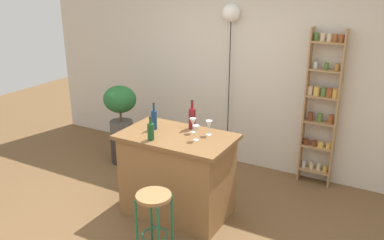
{
  "coord_description": "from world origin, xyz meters",
  "views": [
    {
      "loc": [
        2.14,
        -3.23,
        2.59
      ],
      "look_at": [
        0.05,
        0.55,
        1.06
      ],
      "focal_mm": 38.43,
      "sensor_mm": 36.0,
      "label": 1
    }
  ],
  "objects_px": {
    "spice_shelf": "(321,107)",
    "pendant_globe_light": "(231,14)",
    "plant_stool": "(123,150)",
    "bar_stool": "(154,210)",
    "potted_plant": "(120,107)",
    "wine_glass_left": "(196,130)",
    "wine_glass_right": "(209,125)",
    "wine_glass_center": "(193,122)",
    "bottle_wine_red": "(154,119)",
    "bottle_spirits_clear": "(151,131)",
    "bottle_vinegar": "(192,118)"
  },
  "relations": [
    {
      "from": "plant_stool",
      "to": "bottle_vinegar",
      "type": "bearing_deg",
      "value": -19.98
    },
    {
      "from": "bottle_wine_red",
      "to": "wine_glass_right",
      "type": "bearing_deg",
      "value": 12.46
    },
    {
      "from": "wine_glass_center",
      "to": "wine_glass_left",
      "type": "bearing_deg",
      "value": -53.08
    },
    {
      "from": "spice_shelf",
      "to": "plant_stool",
      "type": "xyz_separation_m",
      "value": [
        -2.6,
        -0.72,
        -0.85
      ]
    },
    {
      "from": "potted_plant",
      "to": "pendant_globe_light",
      "type": "distance_m",
      "value": 1.98
    },
    {
      "from": "plant_stool",
      "to": "potted_plant",
      "type": "relative_size",
      "value": 0.48
    },
    {
      "from": "wine_glass_right",
      "to": "pendant_globe_light",
      "type": "height_order",
      "value": "pendant_globe_light"
    },
    {
      "from": "plant_stool",
      "to": "pendant_globe_light",
      "type": "distance_m",
      "value": 2.45
    },
    {
      "from": "spice_shelf",
      "to": "wine_glass_center",
      "type": "relative_size",
      "value": 12.24
    },
    {
      "from": "wine_glass_center",
      "to": "plant_stool",
      "type": "bearing_deg",
      "value": 157.33
    },
    {
      "from": "spice_shelf",
      "to": "wine_glass_left",
      "type": "height_order",
      "value": "spice_shelf"
    },
    {
      "from": "potted_plant",
      "to": "wine_glass_left",
      "type": "relative_size",
      "value": 4.71
    },
    {
      "from": "bar_stool",
      "to": "bottle_wine_red",
      "type": "xyz_separation_m",
      "value": [
        -0.5,
        0.78,
        0.59
      ]
    },
    {
      "from": "spice_shelf",
      "to": "bottle_vinegar",
      "type": "distance_m",
      "value": 1.69
    },
    {
      "from": "bar_stool",
      "to": "wine_glass_right",
      "type": "xyz_separation_m",
      "value": [
        0.11,
        0.92,
        0.59
      ]
    },
    {
      "from": "plant_stool",
      "to": "wine_glass_right",
      "type": "xyz_separation_m",
      "value": [
        1.7,
        -0.62,
        0.89
      ]
    },
    {
      "from": "bottle_spirits_clear",
      "to": "wine_glass_center",
      "type": "height_order",
      "value": "bottle_spirits_clear"
    },
    {
      "from": "bar_stool",
      "to": "plant_stool",
      "type": "bearing_deg",
      "value": 136.04
    },
    {
      "from": "bottle_vinegar",
      "to": "wine_glass_right",
      "type": "bearing_deg",
      "value": -19.39
    },
    {
      "from": "wine_glass_left",
      "to": "potted_plant",
      "type": "bearing_deg",
      "value": 153.78
    },
    {
      "from": "bar_stool",
      "to": "potted_plant",
      "type": "relative_size",
      "value": 0.84
    },
    {
      "from": "bottle_vinegar",
      "to": "potted_plant",
      "type": "bearing_deg",
      "value": 160.02
    },
    {
      "from": "plant_stool",
      "to": "pendant_globe_light",
      "type": "height_order",
      "value": "pendant_globe_light"
    },
    {
      "from": "spice_shelf",
      "to": "potted_plant",
      "type": "height_order",
      "value": "spice_shelf"
    },
    {
      "from": "wine_glass_right",
      "to": "spice_shelf",
      "type": "bearing_deg",
      "value": 56.07
    },
    {
      "from": "spice_shelf",
      "to": "potted_plant",
      "type": "bearing_deg",
      "value": -164.61
    },
    {
      "from": "potted_plant",
      "to": "bottle_wine_red",
      "type": "distance_m",
      "value": 1.34
    },
    {
      "from": "potted_plant",
      "to": "wine_glass_left",
      "type": "bearing_deg",
      "value": -26.22
    },
    {
      "from": "bar_stool",
      "to": "bottle_vinegar",
      "type": "distance_m",
      "value": 1.18
    },
    {
      "from": "bottle_vinegar",
      "to": "wine_glass_center",
      "type": "bearing_deg",
      "value": -56.96
    },
    {
      "from": "wine_glass_right",
      "to": "pendant_globe_light",
      "type": "relative_size",
      "value": 0.07
    },
    {
      "from": "spice_shelf",
      "to": "bottle_wine_red",
      "type": "relative_size",
      "value": 6.52
    },
    {
      "from": "bar_stool",
      "to": "bottle_spirits_clear",
      "type": "relative_size",
      "value": 2.53
    },
    {
      "from": "spice_shelf",
      "to": "pendant_globe_light",
      "type": "bearing_deg",
      "value": 178.33
    },
    {
      "from": "plant_stool",
      "to": "bottle_spirits_clear",
      "type": "relative_size",
      "value": 1.44
    },
    {
      "from": "bar_stool",
      "to": "bottle_spirits_clear",
      "type": "height_order",
      "value": "bottle_spirits_clear"
    },
    {
      "from": "bar_stool",
      "to": "bottle_vinegar",
      "type": "xyz_separation_m",
      "value": [
        -0.14,
        1.01,
        0.6
      ]
    },
    {
      "from": "potted_plant",
      "to": "wine_glass_right",
      "type": "distance_m",
      "value": 1.83
    },
    {
      "from": "plant_stool",
      "to": "bottle_wine_red",
      "type": "relative_size",
      "value": 1.2
    },
    {
      "from": "spice_shelf",
      "to": "bottle_spirits_clear",
      "type": "relative_size",
      "value": 7.81
    },
    {
      "from": "spice_shelf",
      "to": "wine_glass_right",
      "type": "height_order",
      "value": "spice_shelf"
    },
    {
      "from": "wine_glass_left",
      "to": "pendant_globe_light",
      "type": "xyz_separation_m",
      "value": [
        -0.33,
        1.56,
        1.03
      ]
    },
    {
      "from": "plant_stool",
      "to": "wine_glass_center",
      "type": "height_order",
      "value": "wine_glass_center"
    },
    {
      "from": "bottle_wine_red",
      "to": "bar_stool",
      "type": "bearing_deg",
      "value": -57.23
    },
    {
      "from": "wine_glass_left",
      "to": "wine_glass_center",
      "type": "height_order",
      "value": "same"
    },
    {
      "from": "bottle_wine_red",
      "to": "bottle_vinegar",
      "type": "xyz_separation_m",
      "value": [
        0.36,
        0.23,
        0.01
      ]
    },
    {
      "from": "bar_stool",
      "to": "wine_glass_right",
      "type": "relative_size",
      "value": 3.97
    },
    {
      "from": "plant_stool",
      "to": "potted_plant",
      "type": "height_order",
      "value": "potted_plant"
    },
    {
      "from": "bottle_spirits_clear",
      "to": "wine_glass_left",
      "type": "bearing_deg",
      "value": 27.52
    },
    {
      "from": "bottle_wine_red",
      "to": "bottle_spirits_clear",
      "type": "distance_m",
      "value": 0.31
    }
  ]
}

